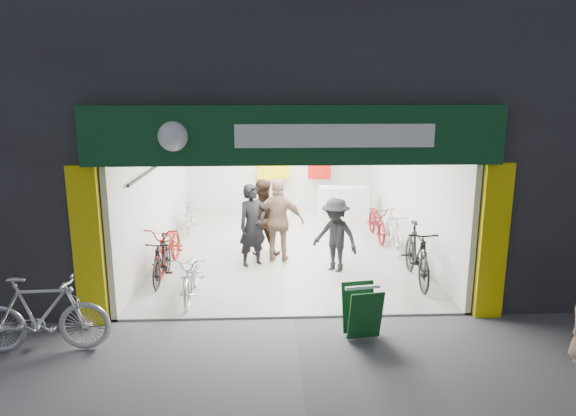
{
  "coord_description": "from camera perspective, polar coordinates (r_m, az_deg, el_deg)",
  "views": [
    {
      "loc": [
        -0.44,
        -7.91,
        3.71
      ],
      "look_at": [
        -0.03,
        1.5,
        1.55
      ],
      "focal_mm": 32.0,
      "sensor_mm": 36.0,
      "label": 1
    }
  ],
  "objects": [
    {
      "name": "ground",
      "position": [
        8.75,
        0.63,
        -12.17
      ],
      "size": [
        60.0,
        60.0,
        0.0
      ],
      "primitive_type": "plane",
      "color": "#56565B",
      "rests_on": "ground"
    },
    {
      "name": "building",
      "position": [
        12.98,
        3.59,
        15.58
      ],
      "size": [
        17.0,
        10.27,
        8.0
      ],
      "color": "#232326",
      "rests_on": "ground"
    },
    {
      "name": "bike_left_front",
      "position": [
        9.55,
        -10.63,
        -7.32
      ],
      "size": [
        0.6,
        1.69,
        0.89
      ],
      "primitive_type": "imported",
      "rotation": [
        0.0,
        0.0,
        0.01
      ],
      "color": "silver",
      "rests_on": "ground"
    },
    {
      "name": "bike_left_midfront",
      "position": [
        10.43,
        -13.84,
        -5.58
      ],
      "size": [
        0.48,
        1.57,
        0.93
      ],
      "primitive_type": "imported",
      "rotation": [
        0.0,
        0.0,
        -0.02
      ],
      "color": "black",
      "rests_on": "ground"
    },
    {
      "name": "bike_left_midback",
      "position": [
        11.08,
        -13.15,
        -4.2
      ],
      "size": [
        0.81,
        1.98,
        1.02
      ],
      "primitive_type": "imported",
      "rotation": [
        0.0,
        0.0,
        -0.07
      ],
      "color": "maroon",
      "rests_on": "ground"
    },
    {
      "name": "bike_left_back",
      "position": [
        13.96,
        -10.94,
        -0.66
      ],
      "size": [
        0.59,
        1.65,
        0.97
      ],
      "primitive_type": "imported",
      "rotation": [
        0.0,
        0.0,
        0.08
      ],
      "color": "#A3A3A7",
      "rests_on": "ground"
    },
    {
      "name": "bike_right_front",
      "position": [
        10.37,
        14.14,
        -5.0
      ],
      "size": [
        0.66,
        1.98,
        1.17
      ],
      "primitive_type": "imported",
      "rotation": [
        0.0,
        0.0,
        -0.06
      ],
      "color": "black",
      "rests_on": "ground"
    },
    {
      "name": "bike_right_mid",
      "position": [
        13.19,
        9.89,
        -1.5
      ],
      "size": [
        0.62,
        1.77,
        0.93
      ],
      "primitive_type": "imported",
      "rotation": [
        0.0,
        0.0,
        -0.0
      ],
      "color": "maroon",
      "rests_on": "ground"
    },
    {
      "name": "bike_right_back",
      "position": [
        12.15,
        11.59,
        -2.65
      ],
      "size": [
        0.5,
        1.68,
        1.0
      ],
      "primitive_type": "imported",
      "rotation": [
        0.0,
        0.0,
        -0.02
      ],
      "color": "#ACACB1",
      "rests_on": "ground"
    },
    {
      "name": "parked_bike",
      "position": [
        8.3,
        -25.72,
        -10.61
      ],
      "size": [
        1.95,
        0.65,
        1.15
      ],
      "primitive_type": "imported",
      "rotation": [
        0.0,
        0.0,
        1.63
      ],
      "color": "#B7B7BC",
      "rests_on": "ground"
    },
    {
      "name": "customer_a",
      "position": [
        10.91,
        -3.95,
        -2.01
      ],
      "size": [
        0.79,
        0.72,
        1.81
      ],
      "primitive_type": "imported",
      "rotation": [
        0.0,
        0.0,
        0.56
      ],
      "color": "black",
      "rests_on": "ground"
    },
    {
      "name": "customer_b",
      "position": [
        11.66,
        -2.96,
        -1.09
      ],
      "size": [
        0.92,
        0.75,
        1.78
      ],
      "primitive_type": "imported",
      "rotation": [
        0.0,
        0.0,
        3.05
      ],
      "color": "#362218",
      "rests_on": "ground"
    },
    {
      "name": "customer_c",
      "position": [
        10.6,
        5.29,
        -3.11
      ],
      "size": [
        1.16,
        1.1,
        1.58
      ],
      "primitive_type": "imported",
      "rotation": [
        0.0,
        0.0,
        -0.68
      ],
      "color": "black",
      "rests_on": "ground"
    },
    {
      "name": "customer_d",
      "position": [
        11.13,
        -1.02,
        -1.53
      ],
      "size": [
        1.14,
        0.61,
        1.86
      ],
      "primitive_type": "imported",
      "rotation": [
        0.0,
        0.0,
        2.99
      ],
      "color": "#906E54",
      "rests_on": "ground"
    },
    {
      "name": "sandwich_board",
      "position": [
        8.06,
        8.22,
        -11.15
      ],
      "size": [
        0.59,
        0.6,
        0.8
      ],
      "rotation": [
        0.0,
        0.0,
        0.15
      ],
      "color": "#10431B",
      "rests_on": "ground"
    }
  ]
}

